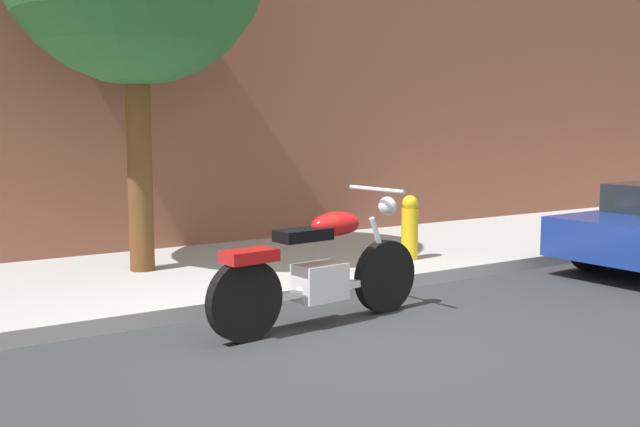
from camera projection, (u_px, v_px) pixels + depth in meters
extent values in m
plane|color=#303335|center=(355.00, 342.00, 6.06)|extent=(60.00, 60.00, 0.00)
cube|color=#ABABAB|center=(205.00, 274.00, 8.45)|extent=(24.07, 3.09, 0.14)
cylinder|color=black|center=(385.00, 276.00, 7.01)|extent=(0.68, 0.17, 0.67)
cylinder|color=black|center=(245.00, 301.00, 6.05)|extent=(0.68, 0.17, 0.67)
cube|color=silver|center=(320.00, 282.00, 6.53)|extent=(0.47, 0.32, 0.32)
cube|color=silver|center=(320.00, 290.00, 6.53)|extent=(1.39, 0.22, 0.06)
ellipsoid|color=red|center=(336.00, 224.00, 6.58)|extent=(0.54, 0.31, 0.22)
cube|color=black|center=(303.00, 235.00, 6.36)|extent=(0.50, 0.29, 0.10)
cube|color=red|center=(249.00, 256.00, 6.04)|extent=(0.46, 0.28, 0.10)
cylinder|color=silver|center=(381.00, 247.00, 6.94)|extent=(0.27, 0.08, 0.58)
cylinder|color=silver|center=(376.00, 189.00, 6.84)|extent=(0.10, 0.70, 0.04)
sphere|color=silver|center=(387.00, 206.00, 6.95)|extent=(0.17, 0.17, 0.17)
cylinder|color=silver|center=(286.00, 294.00, 6.51)|extent=(0.80, 0.17, 0.09)
cylinder|color=black|center=(592.00, 244.00, 9.02)|extent=(0.65, 0.24, 0.64)
cylinder|color=brown|center=(139.00, 156.00, 8.18)|extent=(0.27, 0.27, 2.79)
cylinder|color=gold|center=(410.00, 240.00, 8.97)|extent=(0.20, 0.20, 0.75)
sphere|color=gold|center=(410.00, 203.00, 8.92)|extent=(0.19, 0.19, 0.19)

